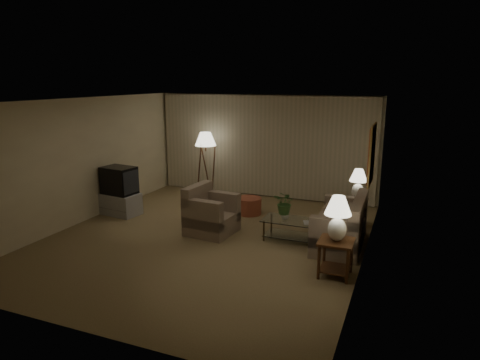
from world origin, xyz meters
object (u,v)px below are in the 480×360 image
object	(u,v)px
armchair	(212,215)
side_table_far	(356,208)
table_lamp_far	(358,181)
table_lamp_near	(338,215)
crt_tv	(119,180)
floor_lamp	(206,163)
vase	(285,215)
coffee_table	(292,227)
ottoman	(249,206)
tv_cabinet	(121,204)
sofa	(340,226)
side_table_near	(336,252)

from	to	relation	value
armchair	side_table_far	distance (m)	3.10
armchair	table_lamp_far	world-z (taller)	table_lamp_far
side_table_far	table_lamp_near	size ratio (longest dim) A/B	0.82
crt_tv	floor_lamp	distance (m)	2.47
table_lamp_far	vase	size ratio (longest dim) A/B	4.12
side_table_far	vase	size ratio (longest dim) A/B	3.82
coffee_table	ottoman	distance (m)	1.88
crt_tv	vase	bearing A→B (deg)	5.60
tv_cabinet	vase	bearing A→B (deg)	5.60
crt_tv	ottoman	xyz separation A→B (m)	(2.77, 1.14, -0.62)
crt_tv	armchair	bearing A→B (deg)	-0.12
table_lamp_near	crt_tv	bearing A→B (deg)	165.22
coffee_table	ottoman	xyz separation A→B (m)	(-1.38, 1.27, -0.08)
crt_tv	floor_lamp	xyz separation A→B (m)	(1.14, 2.19, 0.09)
side_table_far	tv_cabinet	size ratio (longest dim) A/B	0.64
side_table_far	crt_tv	world-z (taller)	crt_tv
sofa	side_table_far	bearing A→B (deg)	172.34
side_table_far	crt_tv	xyz separation A→B (m)	(-5.20, -1.23, 0.42)
floor_lamp	ottoman	xyz separation A→B (m)	(1.63, -1.05, -0.71)
table_lamp_far	side_table_far	bearing A→B (deg)	26.57
armchair	vase	world-z (taller)	armchair
coffee_table	crt_tv	bearing A→B (deg)	178.31
table_lamp_far	coffee_table	size ratio (longest dim) A/B	0.57
crt_tv	vase	size ratio (longest dim) A/B	5.04
table_lamp_near	table_lamp_far	bearing A→B (deg)	90.00
sofa	side_table_far	world-z (taller)	sofa
side_table_near	table_lamp_near	distance (m)	0.62
ottoman	vase	world-z (taller)	vase
coffee_table	tv_cabinet	bearing A→B (deg)	178.31
armchair	tv_cabinet	xyz separation A→B (m)	(-2.52, 0.33, -0.14)
side_table_near	crt_tv	xyz separation A→B (m)	(-5.20, 1.37, 0.40)
table_lamp_near	vase	xyz separation A→B (m)	(-1.20, 1.25, -0.54)
tv_cabinet	crt_tv	distance (m)	0.56
table_lamp_near	coffee_table	distance (m)	1.80
table_lamp_near	crt_tv	size ratio (longest dim) A/B	0.92
table_lamp_far	armchair	bearing A→B (deg)	-149.87
side_table_far	table_lamp_far	world-z (taller)	table_lamp_far
coffee_table	vase	world-z (taller)	vase
armchair	coffee_table	distance (m)	1.65
table_lamp_far	coffee_table	world-z (taller)	table_lamp_far
side_table_near	vase	distance (m)	1.73
side_table_near	ottoman	distance (m)	3.51
table_lamp_far	floor_lamp	distance (m)	4.17
armchair	table_lamp_near	xyz separation A→B (m)	(2.68, -1.04, 0.64)
floor_lamp	ottoman	size ratio (longest dim) A/B	2.97
armchair	table_lamp_near	bearing A→B (deg)	-106.08
coffee_table	ottoman	size ratio (longest dim) A/B	1.97
table_lamp_near	coffee_table	xyz separation A→B (m)	(-1.05, 1.25, -0.75)
sofa	table_lamp_far	bearing A→B (deg)	172.34
armchair	floor_lamp	world-z (taller)	floor_lamp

